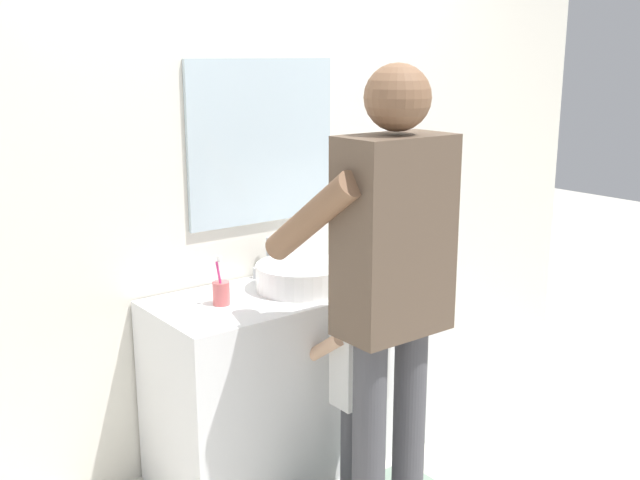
# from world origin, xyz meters

# --- Properties ---
(back_wall) EXTENTS (4.40, 0.10, 2.70)m
(back_wall) POSITION_xyz_m (0.00, 0.62, 1.35)
(back_wall) COLOR silver
(back_wall) RESTS_ON ground
(vanity_cabinet) EXTENTS (1.32, 0.54, 0.81)m
(vanity_cabinet) POSITION_xyz_m (0.00, 0.30, 0.41)
(vanity_cabinet) COLOR white
(vanity_cabinet) RESTS_ON ground
(sink_basin) EXTENTS (0.40, 0.40, 0.11)m
(sink_basin) POSITION_xyz_m (0.00, 0.28, 0.87)
(sink_basin) COLOR white
(sink_basin) RESTS_ON vanity_cabinet
(faucet) EXTENTS (0.18, 0.14, 0.18)m
(faucet) POSITION_xyz_m (0.00, 0.52, 0.89)
(faucet) COLOR #B7BABF
(faucet) RESTS_ON vanity_cabinet
(toothbrush_cup) EXTENTS (0.07, 0.07, 0.21)m
(toothbrush_cup) POSITION_xyz_m (-0.38, 0.31, 0.86)
(toothbrush_cup) COLOR #D86666
(toothbrush_cup) RESTS_ON vanity_cabinet
(child_toddler) EXTENTS (0.29, 0.29, 0.94)m
(child_toddler) POSITION_xyz_m (0.00, -0.10, 0.56)
(child_toddler) COLOR #47474C
(child_toddler) RESTS_ON ground
(adult_parent) EXTENTS (0.55, 0.57, 1.77)m
(adult_parent) POSITION_xyz_m (-0.05, -0.33, 1.06)
(adult_parent) COLOR #47474C
(adult_parent) RESTS_ON ground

